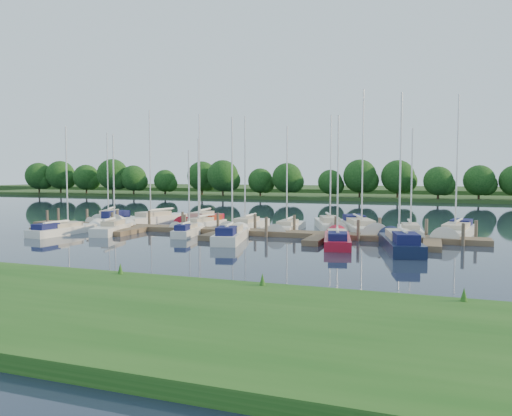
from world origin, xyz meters
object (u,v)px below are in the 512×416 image
(dock, at_px, (227,232))
(sailboat_n_0, at_px, (109,218))
(motorboat, at_px, (114,221))
(sailboat_n_5, at_px, (246,226))
(sailboat_s_2, at_px, (188,232))

(dock, height_order, sailboat_n_0, sailboat_n_0)
(sailboat_n_0, height_order, motorboat, sailboat_n_0)
(sailboat_n_5, relative_size, sailboat_s_2, 1.45)
(motorboat, distance_m, sailboat_s_2, 12.60)
(sailboat_n_0, xyz_separation_m, sailboat_n_5, (16.65, -2.71, -0.01))
(sailboat_n_5, bearing_deg, motorboat, 0.43)
(sailboat_n_0, bearing_deg, sailboat_n_5, 149.79)
(sailboat_n_0, height_order, sailboat_s_2, sailboat_n_0)
(motorboat, relative_size, sailboat_s_2, 0.77)
(motorboat, bearing_deg, sailboat_n_5, -164.44)
(sailboat_n_0, distance_m, sailboat_n_5, 16.87)
(dock, bearing_deg, motorboat, 163.83)
(sailboat_n_0, xyz_separation_m, motorboat, (2.69, -2.84, 0.06))
(dock, relative_size, sailboat_s_2, 5.53)
(dock, bearing_deg, sailboat_n_5, 88.87)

